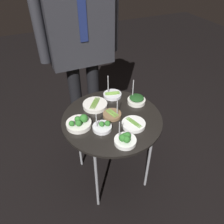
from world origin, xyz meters
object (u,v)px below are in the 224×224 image
bowl_broccoli_back_right (125,139)px  bowl_broccoli_front_right (79,123)px  bowl_asparagus_back_left (112,114)px  serving_cart (112,122)px  bowl_asparagus_mid_right (134,124)px  bowl_broccoli_mid_left (103,127)px  bowl_spinach_near_rim (136,100)px  waiter_figure (79,32)px  bowl_asparagus_front_left (95,105)px  bowl_asparagus_front_center (112,95)px

bowl_broccoli_back_right → bowl_broccoli_front_right: size_ratio=0.97×
bowl_broccoli_front_right → bowl_asparagus_back_left: bearing=1.3°
serving_cart → bowl_asparagus_mid_right: bowl_asparagus_mid_right is taller
bowl_broccoli_mid_left → bowl_broccoli_front_right: 0.15m
bowl_spinach_near_rim → waiter_figure: waiter_figure is taller
waiter_figure → bowl_broccoli_mid_left: bearing=-96.5°
serving_cart → bowl_asparagus_mid_right: (0.10, -0.13, 0.05)m
bowl_asparagus_front_left → bowl_asparagus_front_center: bearing=23.2°
bowl_asparagus_front_left → bowl_broccoli_front_right: bearing=-137.1°
bowl_broccoli_mid_left → bowl_broccoli_front_right: size_ratio=0.78×
bowl_spinach_near_rim → bowl_asparagus_front_left: bearing=165.2°
bowl_asparagus_mid_right → bowl_asparagus_front_left: 0.33m
bowl_broccoli_front_right → waiter_figure: 0.67m
bowl_asparagus_front_left → waiter_figure: 0.54m
bowl_asparagus_mid_right → waiter_figure: bearing=101.3°
serving_cart → bowl_spinach_near_rim: (0.24, 0.09, 0.07)m
bowl_asparagus_mid_right → bowl_asparagus_back_left: (-0.09, 0.15, 0.00)m
bowl_broccoli_back_right → bowl_broccoli_front_right: bowl_broccoli_back_right is taller
bowl_asparagus_back_left → bowl_asparagus_front_center: bowl_asparagus_front_center is taller
bowl_broccoli_back_right → bowl_broccoli_mid_left: bearing=114.8°
bowl_spinach_near_rim → bowl_asparagus_front_center: size_ratio=1.08×
bowl_broccoli_mid_left → bowl_asparagus_front_center: size_ratio=0.77×
bowl_broccoli_mid_left → bowl_asparagus_front_center: (0.21, 0.32, -0.01)m
bowl_asparagus_front_center → waiter_figure: 0.52m
bowl_asparagus_front_left → bowl_spinach_near_rim: size_ratio=1.00×
bowl_spinach_near_rim → bowl_broccoli_back_right: size_ratio=1.12×
bowl_broccoli_mid_left → waiter_figure: waiter_figure is taller
bowl_asparagus_front_left → bowl_asparagus_back_left: bowl_asparagus_back_left is taller
serving_cart → bowl_broccoli_mid_left: size_ratio=5.36×
bowl_asparagus_back_left → bowl_asparagus_front_center: (0.10, 0.22, -0.00)m
bowl_asparagus_front_left → bowl_spinach_near_rim: 0.31m
serving_cart → bowl_broccoli_mid_left: bowl_broccoli_mid_left is taller
bowl_broccoli_mid_left → bowl_spinach_near_rim: size_ratio=0.72×
bowl_asparagus_front_center → bowl_asparagus_back_left: bearing=-114.3°
serving_cart → bowl_asparagus_back_left: 0.06m
bowl_asparagus_front_left → bowl_spinach_near_rim: bearing=-14.8°
serving_cart → bowl_asparagus_mid_right: size_ratio=4.40×
bowl_asparagus_front_center → bowl_asparagus_mid_right: bearing=-92.0°
bowl_asparagus_mid_right → bowl_asparagus_back_left: 0.17m
bowl_asparagus_back_left → bowl_spinach_near_rim: 0.24m
bowl_asparagus_back_left → waiter_figure: waiter_figure is taller
serving_cart → bowl_broccoli_mid_left: bearing=-142.5°
waiter_figure → bowl_broccoli_back_right: bearing=-89.2°
bowl_asparagus_mid_right → bowl_asparagus_front_left: bowl_asparagus_front_left is taller
bowl_asparagus_front_left → bowl_broccoli_back_right: bowl_broccoli_back_right is taller
serving_cart → bowl_broccoli_back_right: size_ratio=4.30×
bowl_asparagus_front_left → bowl_broccoli_back_right: size_ratio=1.12×
serving_cart → waiter_figure: (-0.03, 0.51, 0.47)m
bowl_broccoli_mid_left → serving_cart: bearing=37.5°
bowl_asparagus_mid_right → bowl_asparagus_front_left: bearing=118.0°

